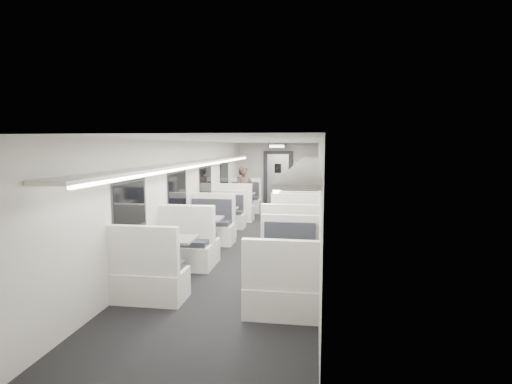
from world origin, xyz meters
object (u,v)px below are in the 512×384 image
(passenger, at_px, (244,193))
(vestibule_door, at_px, (278,179))
(booth_left_a, at_px, (241,204))
(booth_left_b, at_px, (222,220))
(booth_right_a, at_px, (301,207))
(booth_right_d, at_px, (286,272))
(booth_left_c, at_px, (201,234))
(booth_left_d, at_px, (169,259))
(exit_sign, at_px, (277,146))
(booth_right_c, at_px, (294,235))
(booth_right_b, at_px, (298,221))

(passenger, bearing_deg, vestibule_door, 54.61)
(booth_left_a, xyz_separation_m, booth_left_b, (0.00, -2.59, -0.04))
(booth_right_a, xyz_separation_m, booth_right_d, (0.00, -6.38, -0.03))
(booth_left_c, bearing_deg, booth_left_d, -90.00)
(booth_right_a, bearing_deg, booth_left_d, -108.21)
(booth_left_a, bearing_deg, exit_sign, 61.67)
(booth_left_b, bearing_deg, exit_sign, 77.32)
(booth_left_d, relative_size, booth_right_c, 0.95)
(booth_left_c, bearing_deg, exit_sign, 81.11)
(booth_left_c, relative_size, vestibule_door, 1.05)
(booth_right_a, height_order, booth_right_d, booth_right_a)
(booth_left_b, height_order, booth_right_c, booth_right_c)
(booth_left_a, distance_m, vestibule_door, 2.63)
(booth_left_a, height_order, booth_left_d, booth_left_d)
(booth_right_d, bearing_deg, booth_left_c, 132.04)
(booth_right_b, relative_size, exit_sign, 3.70)
(vestibule_door, distance_m, exit_sign, 1.33)
(vestibule_door, bearing_deg, booth_right_a, -69.80)
(booth_left_b, height_order, booth_right_d, booth_right_d)
(booth_left_a, height_order, booth_left_c, booth_left_c)
(booth_right_b, bearing_deg, booth_right_d, -90.00)
(booth_left_d, relative_size, booth_right_d, 1.07)
(booth_right_b, distance_m, vestibule_door, 5.17)
(booth_right_d, bearing_deg, vestibule_door, 96.27)
(booth_right_a, height_order, vestibule_door, vestibule_door)
(booth_right_b, xyz_separation_m, vestibule_door, (-1.00, 5.04, 0.63))
(booth_right_c, distance_m, vestibule_door, 6.83)
(booth_left_c, relative_size, booth_right_d, 1.07)
(booth_left_b, distance_m, booth_right_d, 4.62)
(booth_left_c, xyz_separation_m, exit_sign, (1.00, 6.39, 1.89))
(booth_left_d, xyz_separation_m, booth_right_b, (2.00, 3.76, 0.02))
(booth_left_b, distance_m, exit_sign, 4.95)
(booth_right_a, bearing_deg, booth_left_a, 169.37)
(booth_left_d, bearing_deg, booth_right_a, 71.79)
(booth_left_c, height_order, booth_right_d, booth_left_c)
(booth_left_b, relative_size, vestibule_door, 0.92)
(booth_left_d, distance_m, vestibule_door, 8.88)
(booth_left_b, relative_size, exit_sign, 3.13)
(vestibule_door, height_order, exit_sign, exit_sign)
(booth_right_d, distance_m, passenger, 6.52)
(booth_right_d, relative_size, passenger, 1.23)
(booth_left_d, bearing_deg, vestibule_door, 83.52)
(passenger, height_order, vestibule_door, vestibule_door)
(booth_left_b, xyz_separation_m, exit_sign, (1.00, 4.44, 1.93))
(exit_sign, bearing_deg, booth_right_a, -65.85)
(booth_right_c, distance_m, passenger, 4.29)
(booth_left_d, relative_size, booth_right_a, 0.98)
(booth_left_b, xyz_separation_m, vestibule_door, (1.00, 4.93, 0.69))
(booth_left_c, bearing_deg, booth_right_d, -47.96)
(booth_left_b, bearing_deg, booth_right_b, -3.01)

